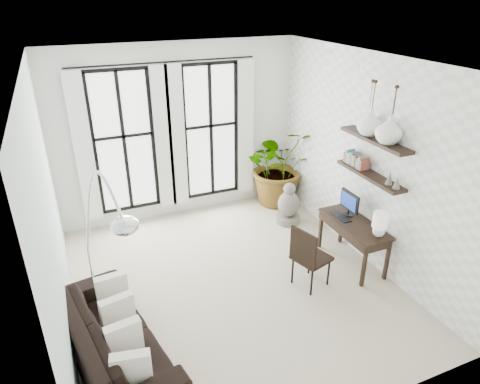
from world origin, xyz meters
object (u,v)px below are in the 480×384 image
plant (279,165)px  desk_chair (308,254)px  desk (356,226)px  buddha (289,206)px  arc_lamp (101,211)px  sofa (114,338)px

plant → desk_chair: size_ratio=1.66×
desk → buddha: 1.66m
arc_lamp → buddha: arc_lamp is taller
plant → arc_lamp: bearing=-145.6°
sofa → buddha: buddha is taller
sofa → desk_chair: 2.81m
desk → buddha: bearing=99.9°
desk → desk_chair: bearing=-168.7°
sofa → arc_lamp: (0.10, 0.49, 1.40)m
buddha → desk_chair: bearing=-111.0°
arc_lamp → buddha: size_ratio=2.80×
plant → buddha: size_ratio=2.02×
arc_lamp → buddha: bearing=25.6°
sofa → plant: 4.76m
sofa → buddha: 4.06m
plant → desk_chair: (-0.92, -2.64, -0.25)m
desk_chair → buddha: size_ratio=1.22×
desk_chair → desk: bearing=-5.7°
plant → desk: plant is taller
sofa → desk: bearing=-92.9°
desk → desk_chair: (-0.97, -0.19, -0.14)m
desk_chair → buddha: desk_chair is taller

